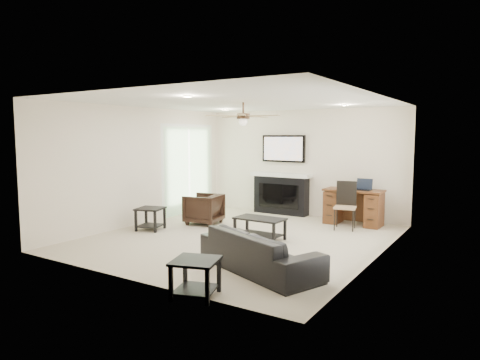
% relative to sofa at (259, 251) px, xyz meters
% --- Properties ---
extents(room_shell, '(5.50, 5.54, 2.52)m').
position_rel_sofa_xyz_m(room_shell, '(-1.08, 1.58, 1.40)').
color(room_shell, '#BAAE95').
rests_on(room_shell, ground).
extents(sofa, '(2.10, 1.43, 0.57)m').
position_rel_sofa_xyz_m(sofa, '(0.00, 0.00, 0.00)').
color(sofa, black).
rests_on(sofa, ground).
extents(armchair, '(0.82, 0.81, 0.65)m').
position_rel_sofa_xyz_m(armchair, '(-2.60, 2.15, 0.04)').
color(armchair, black).
rests_on(armchair, ground).
extents(coffee_table, '(0.91, 0.52, 0.40)m').
position_rel_sofa_xyz_m(coffee_table, '(-0.90, 1.60, -0.09)').
color(coffee_table, black).
rests_on(coffee_table, ground).
extents(end_table_near, '(0.65, 0.65, 0.45)m').
position_rel_sofa_xyz_m(end_table_near, '(-0.15, -1.25, -0.06)').
color(end_table_near, black).
rests_on(end_table_near, ground).
extents(end_table_left, '(0.62, 0.62, 0.45)m').
position_rel_sofa_xyz_m(end_table_left, '(-3.15, 1.10, -0.06)').
color(end_table_left, black).
rests_on(end_table_left, ground).
extents(fireplace_unit, '(1.52, 0.34, 1.91)m').
position_rel_sofa_xyz_m(fireplace_unit, '(-1.73, 4.09, 0.67)').
color(fireplace_unit, black).
rests_on(fireplace_unit, ground).
extents(desk, '(1.22, 0.56, 0.76)m').
position_rel_sofa_xyz_m(desk, '(0.15, 3.78, 0.09)').
color(desk, '#3B220E').
rests_on(desk, ground).
extents(desk_chair, '(0.50, 0.52, 0.97)m').
position_rel_sofa_xyz_m(desk_chair, '(0.15, 3.23, 0.20)').
color(desk_chair, black).
rests_on(desk_chair, ground).
extents(laptop, '(0.33, 0.24, 0.23)m').
position_rel_sofa_xyz_m(laptop, '(0.35, 3.76, 0.59)').
color(laptop, black).
rests_on(laptop, desk).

